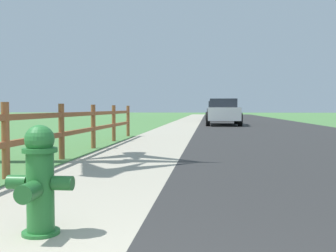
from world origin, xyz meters
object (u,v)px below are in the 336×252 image
fire_hydrant (39,179)px  parked_car_black (219,111)px  parked_car_blue (218,110)px  parked_suv_white (223,112)px

fire_hydrant → parked_car_black: bearing=85.8°
parked_car_black → parked_car_blue: parked_car_black is taller
fire_hydrant → parked_car_blue: (2.37, 39.66, 0.33)m
parked_suv_white → parked_car_blue: 19.48m
fire_hydrant → parked_car_black: (2.14, 28.94, 0.33)m
parked_car_black → parked_car_blue: bearing=88.8°
parked_car_blue → parked_car_black: bearing=-91.2°
parked_car_black → parked_car_blue: (0.23, 10.72, -0.00)m
parked_suv_white → parked_car_blue: (0.21, 19.48, -0.02)m
parked_suv_white → parked_car_black: 8.76m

